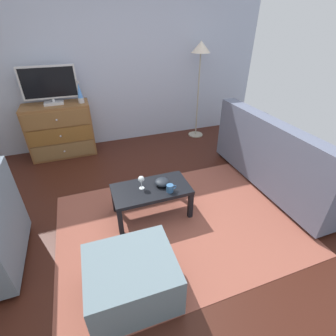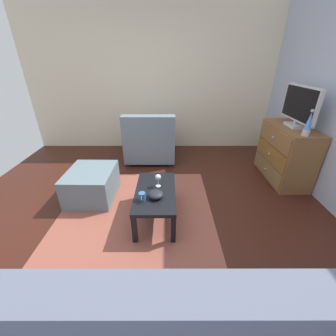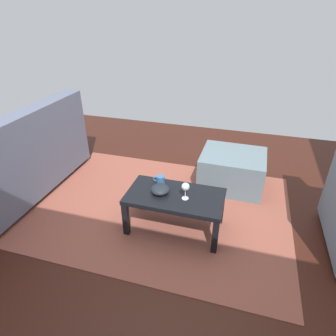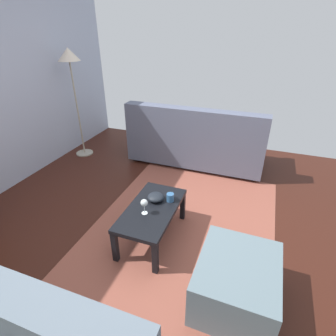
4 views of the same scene
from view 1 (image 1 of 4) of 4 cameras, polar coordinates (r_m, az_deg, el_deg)
ground_plane at (r=2.94m, az=-2.83°, el=-11.49°), size 5.41×5.11×0.05m
wall_accent_rear at (r=4.46m, az=-13.10°, el=23.24°), size 5.41×0.12×2.77m
area_rug at (r=2.83m, az=2.35°, el=-12.73°), size 2.60×1.90×0.01m
dresser at (r=4.37m, az=-23.82°, el=8.07°), size 1.00×0.49×0.85m
tv at (r=4.19m, az=-26.06°, el=17.22°), size 0.79×0.18×0.56m
lava_lamp at (r=4.14m, az=-19.98°, el=16.12°), size 0.09×0.09×0.33m
coffee_table at (r=2.75m, az=-3.95°, el=-5.56°), size 0.86×0.46×0.38m
wine_glass at (r=2.66m, az=-6.31°, el=-2.70°), size 0.07×0.07×0.16m
mug at (r=2.64m, az=0.51°, el=-4.75°), size 0.11×0.08×0.08m
bowl_decorative at (r=2.74m, az=-1.40°, el=-3.34°), size 0.17×0.17×0.08m
couch_large at (r=3.59m, az=24.83°, el=1.60°), size 0.85×2.04×0.95m
ottoman at (r=2.17m, az=-8.49°, el=-24.27°), size 0.71×0.61×0.40m
standing_lamp at (r=4.54m, az=7.62°, el=24.45°), size 0.32×0.32×1.67m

